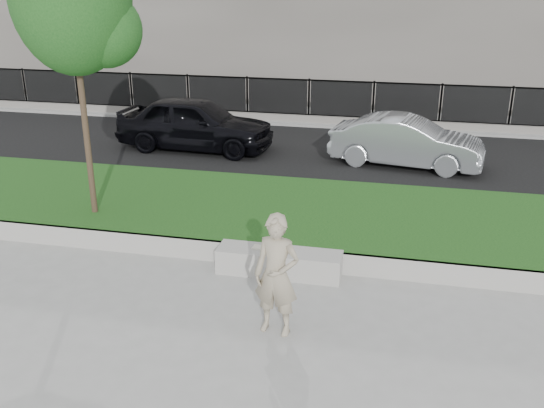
% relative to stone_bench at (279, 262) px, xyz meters
% --- Properties ---
extents(ground, '(90.00, 90.00, 0.00)m').
position_rel_stone_bench_xyz_m(ground, '(-0.73, -0.80, -0.22)').
color(ground, gray).
rests_on(ground, ground).
extents(grass_bank, '(34.00, 4.00, 0.40)m').
position_rel_stone_bench_xyz_m(grass_bank, '(-0.73, 2.20, -0.02)').
color(grass_bank, '#0C3311').
rests_on(grass_bank, ground).
extents(grass_kerb, '(34.00, 0.08, 0.40)m').
position_rel_stone_bench_xyz_m(grass_kerb, '(-0.73, 0.24, -0.02)').
color(grass_kerb, '#A09E96').
rests_on(grass_kerb, ground).
extents(street, '(34.00, 7.00, 0.04)m').
position_rel_stone_bench_xyz_m(street, '(-0.73, 7.70, -0.20)').
color(street, black).
rests_on(street, ground).
extents(far_pavement, '(34.00, 3.00, 0.12)m').
position_rel_stone_bench_xyz_m(far_pavement, '(-0.73, 12.20, -0.16)').
color(far_pavement, gray).
rests_on(far_pavement, ground).
extents(iron_fence, '(32.00, 0.30, 1.50)m').
position_rel_stone_bench_xyz_m(iron_fence, '(-0.73, 11.20, 0.32)').
color(iron_fence, slate).
rests_on(iron_fence, far_pavement).
extents(stone_bench, '(2.20, 0.55, 0.45)m').
position_rel_stone_bench_xyz_m(stone_bench, '(0.00, 0.00, 0.00)').
color(stone_bench, '#A09E96').
rests_on(stone_bench, ground).
extents(man, '(0.73, 0.53, 1.85)m').
position_rel_stone_bench_xyz_m(man, '(0.34, -1.80, 0.70)').
color(man, tan).
rests_on(man, ground).
extents(book, '(0.25, 0.19, 0.03)m').
position_rel_stone_bench_xyz_m(book, '(-0.36, 0.03, 0.24)').
color(book, silver).
rests_on(book, stone_bench).
extents(young_tree, '(2.29, 2.19, 5.62)m').
position_rel_stone_bench_xyz_m(young_tree, '(-4.03, 1.15, 4.26)').
color(young_tree, '#38281C').
rests_on(young_tree, grass_bank).
extents(car_dark, '(4.72, 2.12, 1.58)m').
position_rel_stone_bench_xyz_m(car_dark, '(-4.08, 7.28, 0.60)').
color(car_dark, black).
rests_on(car_dark, street).
extents(car_silver, '(4.24, 2.06, 1.34)m').
position_rel_stone_bench_xyz_m(car_silver, '(2.05, 6.94, 0.49)').
color(car_silver, '#9EA3A7').
rests_on(car_silver, street).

